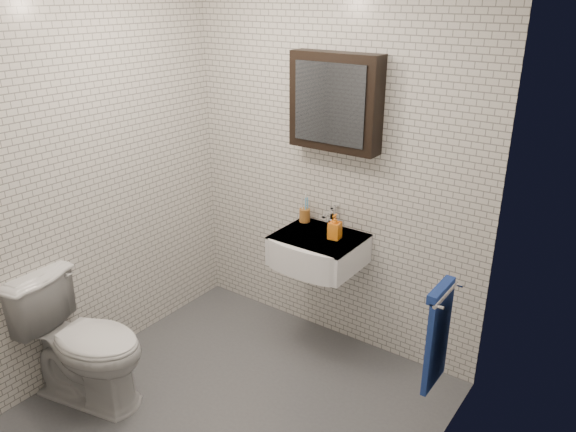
# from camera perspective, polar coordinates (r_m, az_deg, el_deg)

# --- Properties ---
(ground) EXTENTS (2.20, 2.00, 0.01)m
(ground) POSITION_cam_1_polar(r_m,az_deg,el_deg) (3.62, -4.78, -18.33)
(ground) COLOR #4D5055
(ground) RESTS_ON ground
(room_shell) EXTENTS (2.22, 2.02, 2.51)m
(room_shell) POSITION_cam_1_polar(r_m,az_deg,el_deg) (2.90, -5.69, 4.24)
(room_shell) COLOR silver
(room_shell) RESTS_ON ground
(washbasin) EXTENTS (0.55, 0.50, 0.20)m
(washbasin) POSITION_cam_1_polar(r_m,az_deg,el_deg) (3.68, 2.81, -3.57)
(washbasin) COLOR white
(washbasin) RESTS_ON room_shell
(faucet) EXTENTS (0.06, 0.20, 0.15)m
(faucet) POSITION_cam_1_polar(r_m,az_deg,el_deg) (3.77, 4.47, -0.30)
(faucet) COLOR silver
(faucet) RESTS_ON washbasin
(mirror_cabinet) EXTENTS (0.60, 0.15, 0.60)m
(mirror_cabinet) POSITION_cam_1_polar(r_m,az_deg,el_deg) (3.55, 4.82, 11.45)
(mirror_cabinet) COLOR black
(mirror_cabinet) RESTS_ON room_shell
(towel_rail) EXTENTS (0.09, 0.30, 0.58)m
(towel_rail) POSITION_cam_1_polar(r_m,az_deg,el_deg) (3.02, 15.01, -11.34)
(towel_rail) COLOR silver
(towel_rail) RESTS_ON room_shell
(toothbrush_cup) EXTENTS (0.08, 0.08, 0.21)m
(toothbrush_cup) POSITION_cam_1_polar(r_m,az_deg,el_deg) (3.88, 1.71, 0.15)
(toothbrush_cup) COLOR #A06328
(toothbrush_cup) RESTS_ON washbasin
(soap_bottle) EXTENTS (0.08, 0.09, 0.17)m
(soap_bottle) POSITION_cam_1_polar(r_m,az_deg,el_deg) (3.61, 4.79, -1.08)
(soap_bottle) COLOR orange
(soap_bottle) RESTS_ON washbasin
(toilet) EXTENTS (0.86, 0.60, 0.80)m
(toilet) POSITION_cam_1_polar(r_m,az_deg,el_deg) (3.63, -20.09, -11.85)
(toilet) COLOR silver
(toilet) RESTS_ON ground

